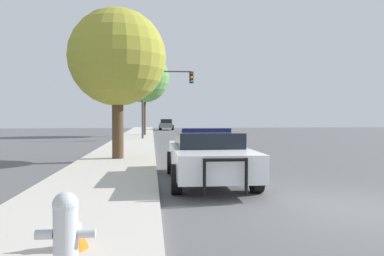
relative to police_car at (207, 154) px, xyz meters
The scene contains 9 objects.
ground_plane 4.15m from the police_car, 56.96° to the right, with size 110.00×110.00×0.00m, color #565659.
sidewalk_left 4.52m from the police_car, 130.07° to the right, with size 3.00×110.00×0.13m.
police_car is the anchor object (origin of this frame).
fire_hydrant 6.64m from the police_car, 111.58° to the right, with size 0.62×0.27×0.87m.
traffic_light 19.20m from the police_car, 91.99° to the left, with size 4.03×0.35×5.35m.
car_background_distant 41.50m from the police_car, 89.27° to the left, with size 2.21×4.08×1.51m.
tree_sidewalk_far 25.44m from the police_car, 95.12° to the left, with size 4.68×4.68×7.69m.
tree_sidewalk_near 6.70m from the police_car, 119.96° to the left, with size 3.88×3.88×5.98m.
traffic_cone 5.99m from the police_car, 115.02° to the right, with size 0.38×0.38×0.51m.
Camera 1 is at (-3.76, -6.80, 1.79)m, focal length 35.00 mm.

